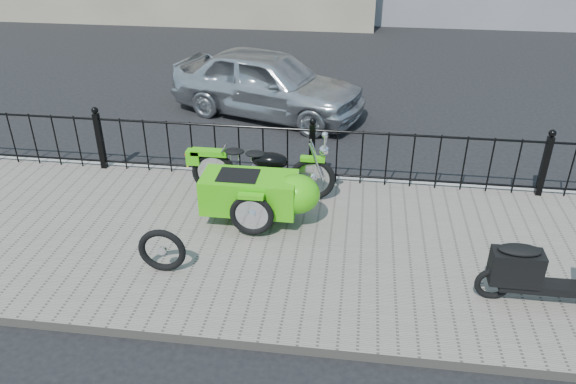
# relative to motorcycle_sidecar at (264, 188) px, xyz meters

# --- Properties ---
(ground) EXTENTS (120.00, 120.00, 0.00)m
(ground) POSITION_rel_motorcycle_sidecar_xyz_m (0.56, -0.08, -0.59)
(ground) COLOR black
(ground) RESTS_ON ground
(sidewalk) EXTENTS (30.00, 3.80, 0.12)m
(sidewalk) POSITION_rel_motorcycle_sidecar_xyz_m (0.56, -0.58, -0.53)
(sidewalk) COLOR slate
(sidewalk) RESTS_ON ground
(curb) EXTENTS (30.00, 0.10, 0.12)m
(curb) POSITION_rel_motorcycle_sidecar_xyz_m (0.56, 1.36, -0.53)
(curb) COLOR gray
(curb) RESTS_ON ground
(iron_fence) EXTENTS (14.11, 0.11, 1.08)m
(iron_fence) POSITION_rel_motorcycle_sidecar_xyz_m (0.56, 1.22, -0.01)
(iron_fence) COLOR black
(iron_fence) RESTS_ON sidewalk
(motorcycle_sidecar) EXTENTS (2.28, 1.48, 0.98)m
(motorcycle_sidecar) POSITION_rel_motorcycle_sidecar_xyz_m (0.00, 0.00, 0.00)
(motorcycle_sidecar) COLOR black
(motorcycle_sidecar) RESTS_ON sidewalk
(scooter) EXTENTS (1.53, 0.45, 1.04)m
(scooter) POSITION_rel_motorcycle_sidecar_xyz_m (3.34, -1.41, -0.07)
(scooter) COLOR black
(scooter) RESTS_ON sidewalk
(spare_tire) EXTENTS (0.59, 0.10, 0.59)m
(spare_tire) POSITION_rel_motorcycle_sidecar_xyz_m (-1.02, -1.40, -0.18)
(spare_tire) COLOR black
(spare_tire) RESTS_ON sidewalk
(sedan_car) EXTENTS (4.36, 2.81, 1.38)m
(sedan_car) POSITION_rel_motorcycle_sidecar_xyz_m (-0.66, 4.32, 0.10)
(sedan_car) COLOR #B5B8BD
(sedan_car) RESTS_ON ground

